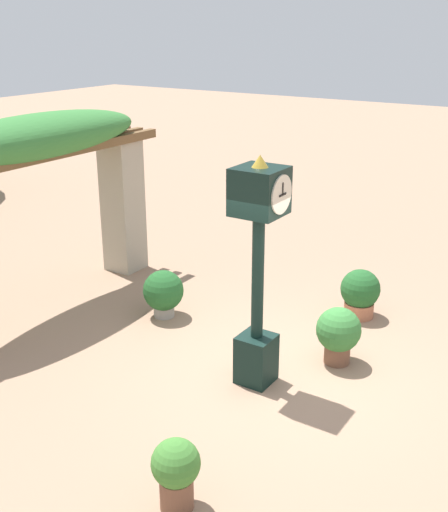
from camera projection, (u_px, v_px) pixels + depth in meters
name	position (u px, v px, depth m)	size (l,w,h in m)	color
ground_plane	(280.00, 374.00, 8.62)	(60.00, 60.00, 0.00)	#9E7A60
pedestal_clock	(258.00, 261.00, 7.88)	(0.57, 0.62, 3.01)	black
pergola	(39.00, 169.00, 10.05)	(4.96, 1.20, 3.13)	#A89E89
potted_plant_near_left	(360.00, 292.00, 10.17)	(0.63, 0.63, 0.79)	#B26B4C
potted_plant_near_right	(338.00, 333.00, 8.77)	(0.62, 0.62, 0.81)	brown
potted_plant_far_left	(176.00, 471.00, 6.12)	(0.48, 0.48, 0.76)	brown
potted_plant_far_right	(163.00, 292.00, 10.17)	(0.65, 0.65, 0.77)	gray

